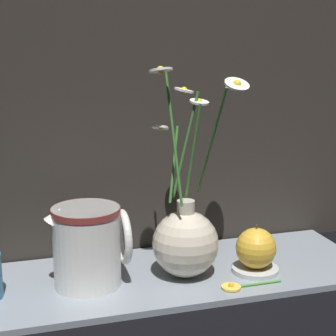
% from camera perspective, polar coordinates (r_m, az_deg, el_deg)
% --- Properties ---
extents(ground_plane, '(6.00, 6.00, 0.00)m').
position_cam_1_polar(ground_plane, '(1.11, -0.62, -11.21)').
color(ground_plane, black).
extents(shelf, '(0.83, 0.28, 0.01)m').
position_cam_1_polar(shelf, '(1.11, -0.62, -10.93)').
color(shelf, gray).
rests_on(shelf, ground_plane).
extents(vase_with_flowers, '(0.21, 0.13, 0.40)m').
position_cam_1_polar(vase_with_flowers, '(1.07, 1.81, -7.22)').
color(vase_with_flowers, beige).
rests_on(vase_with_flowers, shelf).
extents(ceramic_pitcher, '(0.15, 0.13, 0.16)m').
position_cam_1_polar(ceramic_pitcher, '(1.04, -8.08, -7.56)').
color(ceramic_pitcher, white).
rests_on(ceramic_pitcher, shelf).
extents(saucer_plate, '(0.09, 0.09, 0.01)m').
position_cam_1_polar(saucer_plate, '(1.12, 8.84, -10.16)').
color(saucer_plate, silver).
rests_on(saucer_plate, shelf).
extents(orange_fruit, '(0.08, 0.08, 0.09)m').
position_cam_1_polar(orange_fruit, '(1.11, 8.92, -8.04)').
color(orange_fruit, gold).
rests_on(orange_fruit, saucer_plate).
extents(loose_daisy, '(0.12, 0.04, 0.01)m').
position_cam_1_polar(loose_daisy, '(1.05, 7.14, -11.82)').
color(loose_daisy, '#4C8E3D').
rests_on(loose_daisy, shelf).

